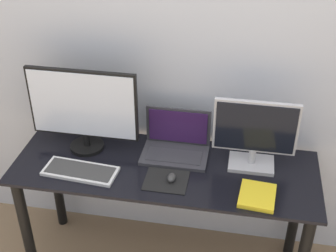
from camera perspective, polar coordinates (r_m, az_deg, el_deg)
wall_back at (r=2.48m, az=1.02°, el=9.46°), size 7.00×0.05×2.50m
desk at (r=2.54m, az=-0.40°, el=-7.66°), size 1.59×0.56×0.73m
monitor_left at (r=2.49m, az=-10.31°, el=2.11°), size 0.59×0.18×0.47m
monitor_right at (r=2.39m, az=10.51°, el=-1.00°), size 0.42×0.16×0.38m
laptop at (r=2.52m, az=0.99°, el=-2.11°), size 0.35×0.23×0.23m
keyboard at (r=2.45m, az=-10.64°, el=-5.42°), size 0.39×0.19×0.02m
mousepad at (r=2.35m, az=-0.22°, el=-6.67°), size 0.22×0.19×0.00m
mouse at (r=2.34m, az=0.42°, el=-6.31°), size 0.04×0.07×0.03m
book at (r=2.29m, az=10.83°, el=-8.35°), size 0.18×0.21×0.02m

